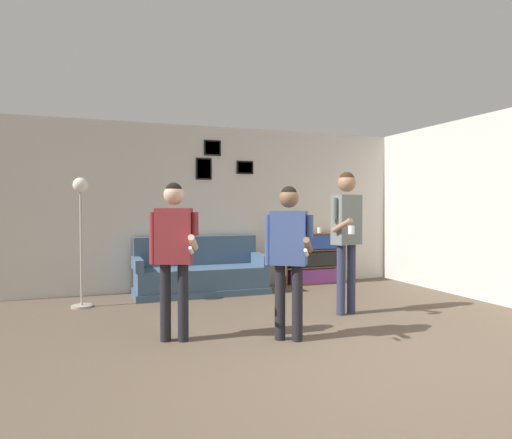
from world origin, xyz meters
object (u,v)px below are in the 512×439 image
at_px(bookshelf, 313,259).
at_px(couch, 201,275).
at_px(floor_lamp, 81,217).
at_px(person_player_foreground_left, 174,245).
at_px(person_player_foreground_center, 289,247).
at_px(person_watcher_holding_cup, 347,226).
at_px(drinking_cup, 319,230).

bearing_deg(bookshelf, couch, -174.61).
xyz_separation_m(bookshelf, floor_lamp, (-3.82, -0.61, 0.79)).
xyz_separation_m(person_player_foreground_left, person_player_foreground_center, (1.11, -0.37, -0.02)).
xyz_separation_m(floor_lamp, person_player_foreground_left, (0.91, -1.99, -0.25)).
bearing_deg(floor_lamp, person_watcher_holding_cup, -26.31).
relative_size(bookshelf, person_player_foreground_center, 0.73).
xyz_separation_m(couch, person_player_foreground_center, (0.28, -2.77, 0.67)).
relative_size(couch, floor_lamp, 1.17).
bearing_deg(couch, person_player_foreground_center, -84.33).
height_order(floor_lamp, person_player_foreground_left, floor_lamp).
distance_m(bookshelf, person_player_foreground_center, 3.51).
height_order(couch, person_player_foreground_left, person_player_foreground_left).
distance_m(bookshelf, drinking_cup, 0.52).
bearing_deg(person_watcher_holding_cup, drinking_cup, 70.54).
bearing_deg(floor_lamp, person_player_foreground_center, -49.40).
xyz_separation_m(floor_lamp, person_watcher_holding_cup, (3.18, -1.57, -0.10)).
distance_m(floor_lamp, person_player_foreground_center, 3.12).
relative_size(person_player_foreground_left, person_watcher_holding_cup, 0.89).
bearing_deg(person_watcher_holding_cup, person_player_foreground_left, -169.62).
height_order(person_player_foreground_left, person_watcher_holding_cup, person_watcher_holding_cup).
xyz_separation_m(bookshelf, person_player_foreground_center, (-1.80, -2.97, 0.51)).
bearing_deg(drinking_cup, person_watcher_holding_cup, -109.46).
distance_m(couch, drinking_cup, 2.31).
xyz_separation_m(bookshelf, drinking_cup, (0.12, 0.00, 0.50)).
height_order(floor_lamp, person_player_foreground_center, floor_lamp).
distance_m(floor_lamp, person_watcher_holding_cup, 3.55).
distance_m(bookshelf, person_watcher_holding_cup, 2.38).
relative_size(person_watcher_holding_cup, drinking_cup, 18.54).
height_order(couch, person_watcher_holding_cup, person_watcher_holding_cup).
xyz_separation_m(couch, drinking_cup, (2.20, 0.20, 0.66)).
distance_m(person_watcher_holding_cup, drinking_cup, 2.32).
distance_m(person_player_foreground_left, drinking_cup, 3.99).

